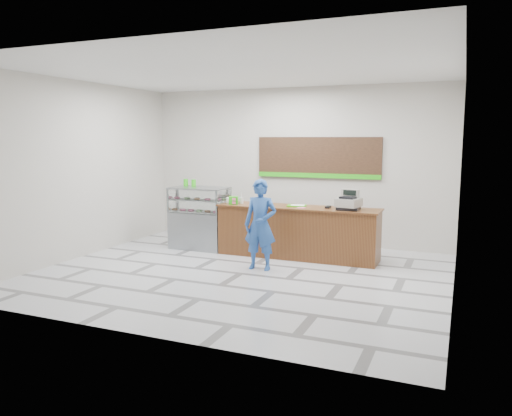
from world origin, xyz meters
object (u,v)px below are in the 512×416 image
at_px(serving_tray, 297,206).
at_px(customer, 260,225).
at_px(cash_register, 349,202).
at_px(sales_counter, 297,232).
at_px(display_case, 200,217).

height_order(serving_tray, customer, customer).
bearing_deg(cash_register, customer, -130.10).
bearing_deg(serving_tray, sales_counter, -68.26).
xyz_separation_m(serving_tray, customer, (-0.30, -1.18, -0.22)).
bearing_deg(sales_counter, cash_register, -2.85).
xyz_separation_m(display_case, customer, (1.88, -1.12, 0.15)).
height_order(display_case, serving_tray, display_case).
height_order(display_case, customer, customer).
relative_size(display_case, serving_tray, 3.18).
distance_m(sales_counter, display_case, 2.23).
relative_size(cash_register, serving_tray, 1.18).
distance_m(serving_tray, customer, 1.24).
bearing_deg(sales_counter, display_case, -179.99).
bearing_deg(display_case, sales_counter, 0.01).
bearing_deg(display_case, cash_register, -0.90).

